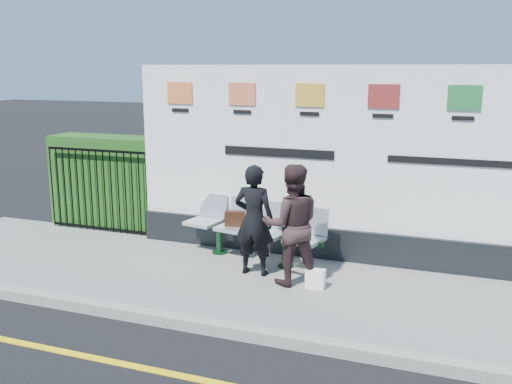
% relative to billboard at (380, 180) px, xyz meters
% --- Properties ---
extents(pavement, '(14.00, 3.00, 0.12)m').
position_rel_billboard_xyz_m(pavement, '(-0.50, -1.35, -1.36)').
color(pavement, slate).
rests_on(pavement, ground).
extents(kerb, '(14.00, 0.18, 0.14)m').
position_rel_billboard_xyz_m(kerb, '(-0.50, -2.85, -1.35)').
color(kerb, gray).
rests_on(kerb, ground).
extents(billboard, '(8.00, 0.30, 3.00)m').
position_rel_billboard_xyz_m(billboard, '(0.00, 0.00, 0.00)').
color(billboard, black).
rests_on(billboard, pavement).
extents(hedge, '(2.35, 0.70, 1.70)m').
position_rel_billboard_xyz_m(hedge, '(-5.08, 0.45, -0.45)').
color(hedge, '#204E17').
rests_on(hedge, pavement).
extents(railing, '(2.05, 0.06, 1.54)m').
position_rel_billboard_xyz_m(railing, '(-5.08, -0.00, -0.53)').
color(railing, black).
rests_on(railing, pavement).
extents(bench, '(2.42, 1.06, 0.50)m').
position_rel_billboard_xyz_m(bench, '(-1.87, -0.55, -1.05)').
color(bench, silver).
rests_on(bench, pavement).
extents(woman_left, '(0.60, 0.40, 1.62)m').
position_rel_billboard_xyz_m(woman_left, '(-1.61, -1.11, -0.49)').
color(woman_left, black).
rests_on(woman_left, pavement).
extents(woman_right, '(1.01, 0.92, 1.69)m').
position_rel_billboard_xyz_m(woman_right, '(-1.00, -1.28, -0.45)').
color(woman_right, '#342223').
rests_on(woman_right, pavement).
extents(handbag_brown, '(0.33, 0.20, 0.24)m').
position_rel_billboard_xyz_m(handbag_brown, '(-2.17, -0.49, -0.67)').
color(handbag_brown, black).
rests_on(handbag_brown, bench).
extents(carrier_bag_white, '(0.26, 0.16, 0.26)m').
position_rel_billboard_xyz_m(carrier_bag_white, '(-0.63, -1.34, -1.17)').
color(carrier_bag_white, white).
rests_on(carrier_bag_white, pavement).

